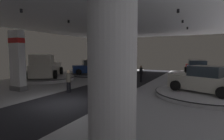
% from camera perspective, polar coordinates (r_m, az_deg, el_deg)
% --- Properties ---
extents(ground, '(24.00, 44.00, 0.06)m').
position_cam_1_polar(ground, '(10.40, -14.96, -10.33)').
color(ground, '#B2B2B7').
extents(ceiling_with_spotlights, '(24.00, 44.00, 0.39)m').
position_cam_1_polar(ceiling_with_spotlights, '(10.40, -15.75, 20.75)').
color(ceiling_with_spotlights, silver).
extents(column_right, '(1.33, 1.33, 5.50)m').
position_cam_1_polar(column_right, '(4.77, 0.06, 5.29)').
color(column_right, silver).
rests_on(column_right, ground).
extents(brand_sign_pylon, '(1.27, 0.65, 4.43)m').
position_cam_1_polar(brand_sign_pylon, '(14.81, -28.24, 2.90)').
color(brand_sign_pylon, slate).
rests_on(brand_sign_pylon, ground).
extents(display_platform_deep_right, '(6.04, 6.04, 0.26)m').
position_cam_1_polar(display_platform_deep_right, '(24.97, 25.32, -1.15)').
color(display_platform_deep_right, '#B7B7BC').
rests_on(display_platform_deep_right, ground).
extents(display_car_deep_right, '(2.98, 4.50, 1.71)m').
position_cam_1_polar(display_car_deep_right, '(24.86, 25.42, 0.86)').
color(display_car_deep_right, red).
rests_on(display_car_deep_right, display_platform_deep_right).
extents(display_platform_deep_left, '(5.68, 5.68, 0.34)m').
position_cam_1_polar(display_platform_deep_left, '(28.31, 1.78, 0.16)').
color(display_platform_deep_left, silver).
rests_on(display_platform_deep_left, ground).
extents(pickup_truck_deep_left, '(5.70, 4.11, 2.30)m').
position_cam_1_polar(pickup_truck_deep_left, '(28.21, 2.44, 2.35)').
color(pickup_truck_deep_left, silver).
rests_on(pickup_truck_deep_left, display_platform_deep_left).
extents(display_platform_mid_left, '(5.72, 5.72, 0.35)m').
position_cam_1_polar(display_platform_mid_left, '(19.69, -20.22, -2.44)').
color(display_platform_mid_left, silver).
rests_on(display_platform_mid_left, ground).
extents(pickup_truck_mid_left, '(4.76, 5.55, 2.30)m').
position_cam_1_polar(pickup_truck_mid_left, '(19.26, -20.53, 0.65)').
color(pickup_truck_mid_left, silver).
rests_on(pickup_truck_mid_left, display_platform_mid_left).
extents(display_platform_mid_right, '(6.08, 6.08, 0.26)m').
position_cam_1_polar(display_platform_mid_right, '(13.01, 27.41, -6.82)').
color(display_platform_mid_right, silver).
rests_on(display_platform_mid_right, ground).
extents(display_car_mid_right, '(4.57, 3.42, 1.71)m').
position_cam_1_polar(display_car_mid_right, '(12.85, 27.70, -3.00)').
color(display_car_mid_right, silver).
rests_on(display_car_mid_right, display_platform_mid_right).
extents(display_platform_far_left, '(4.90, 4.90, 0.22)m').
position_cam_1_polar(display_platform_far_left, '(22.57, -7.27, -1.37)').
color(display_platform_far_left, '#333338').
rests_on(display_platform_far_left, ground).
extents(display_car_far_left, '(4.28, 4.20, 1.71)m').
position_cam_1_polar(display_car_far_left, '(22.49, -7.22, 0.81)').
color(display_car_far_left, navy).
rests_on(display_car_far_left, display_platform_far_left).
extents(display_platform_far_right, '(4.57, 4.57, 0.37)m').
position_cam_1_polar(display_platform_far_right, '(19.65, 25.61, -2.62)').
color(display_platform_far_right, '#B7B7BC').
rests_on(display_platform_far_right, ground).
extents(display_car_far_right, '(2.51, 4.35, 1.71)m').
position_cam_1_polar(display_car_far_right, '(19.52, 25.73, 0.07)').
color(display_car_far_right, navy).
rests_on(display_car_far_right, display_platform_far_right).
extents(visitor_walking_near, '(0.32, 0.32, 1.59)m').
position_cam_1_polar(visitor_walking_near, '(12.76, -13.86, -3.12)').
color(visitor_walking_near, black).
rests_on(visitor_walking_near, ground).
extents(visitor_walking_far, '(0.32, 0.32, 1.59)m').
position_cam_1_polar(visitor_walking_far, '(17.22, 9.33, -0.87)').
color(visitor_walking_far, black).
rests_on(visitor_walking_far, ground).
extents(stanchion_a, '(0.28, 0.28, 1.01)m').
position_cam_1_polar(stanchion_a, '(8.64, -5.44, -10.68)').
color(stanchion_a, '#333338').
rests_on(stanchion_a, ground).
extents(stanchion_b, '(0.28, 0.28, 1.01)m').
position_cam_1_polar(stanchion_b, '(14.49, -1.82, -4.11)').
color(stanchion_b, '#333338').
rests_on(stanchion_b, ground).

